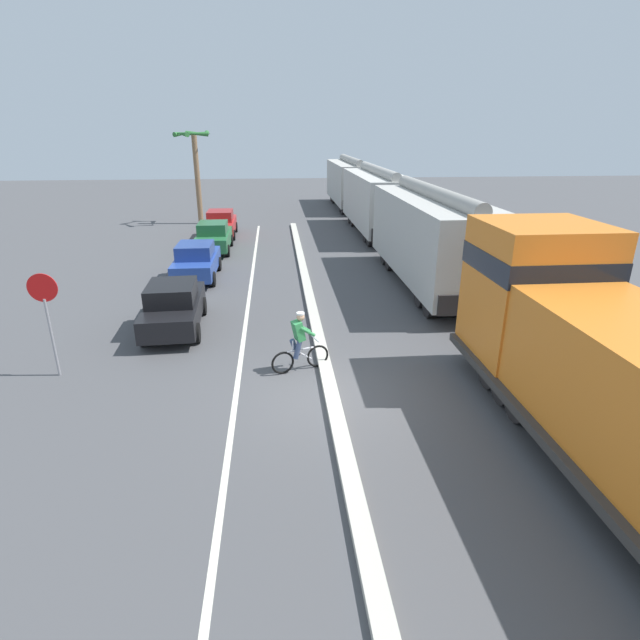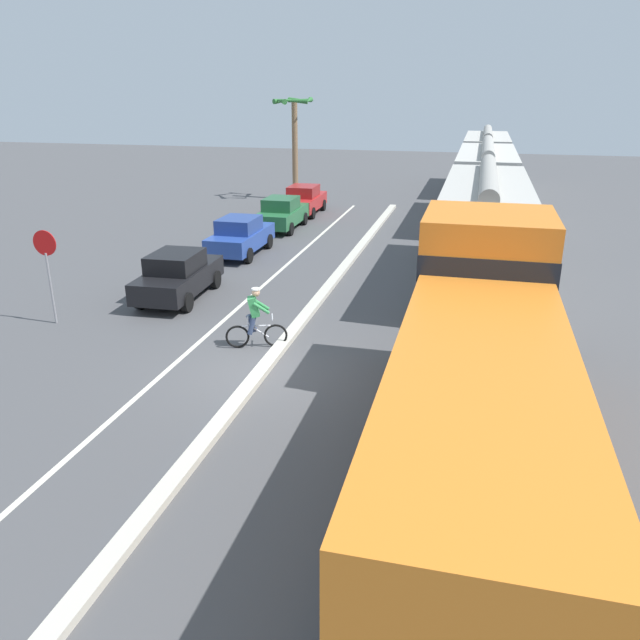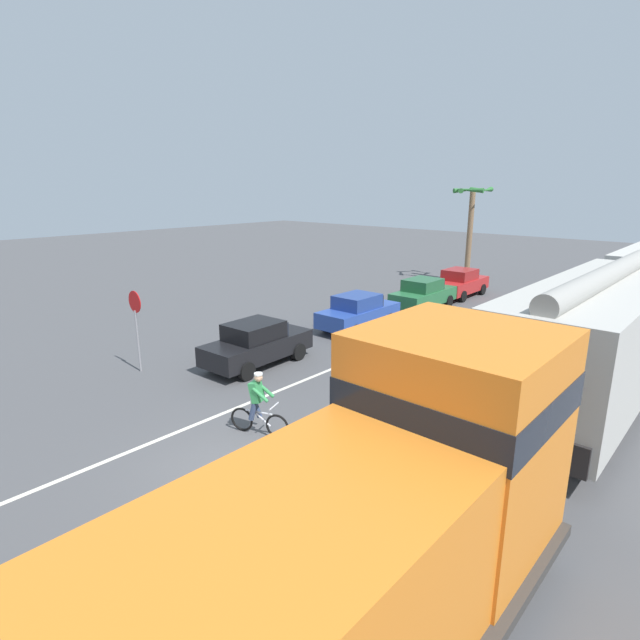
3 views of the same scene
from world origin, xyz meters
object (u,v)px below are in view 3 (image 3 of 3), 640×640
at_px(hopper_car_lead, 596,339).
at_px(parked_car_blue, 358,312).
at_px(parked_car_green, 423,294).
at_px(stop_sign, 136,315).
at_px(parked_car_black, 257,343).
at_px(parked_car_red, 460,283).
at_px(palm_tree_near, 471,212).
at_px(locomotive, 300,606).
at_px(cyclist, 258,405).

height_order(hopper_car_lead, parked_car_blue, hopper_car_lead).
xyz_separation_m(parked_car_blue, parked_car_green, (0.18, 5.34, 0.00)).
bearing_deg(stop_sign, parked_car_black, 50.80).
height_order(parked_car_green, stop_sign, stop_sign).
relative_size(parked_car_black, stop_sign, 1.48).
relative_size(parked_car_black, parked_car_red, 1.01).
bearing_deg(hopper_car_lead, palm_tree_near, 125.79).
bearing_deg(locomotive, parked_car_green, 116.79).
bearing_deg(palm_tree_near, parked_car_black, -84.87).
xyz_separation_m(parked_car_black, cyclist, (4.01, -3.47, 0.00)).
bearing_deg(parked_car_blue, parked_car_red, 88.91).
distance_m(parked_car_black, parked_car_red, 15.67).
height_order(locomotive, parked_car_green, locomotive).
distance_m(parked_car_green, parked_car_red, 4.20).
bearing_deg(parked_car_red, palm_tree_near, 111.85).
relative_size(parked_car_red, palm_tree_near, 0.67).
distance_m(locomotive, parked_car_green, 21.88).
relative_size(parked_car_blue, parked_car_green, 1.00).
bearing_deg(stop_sign, cyclist, -2.74).
relative_size(parked_car_black, cyclist, 2.49).
height_order(parked_car_blue, parked_car_red, same).
height_order(locomotive, cyclist, locomotive).
xyz_separation_m(parked_car_black, parked_car_red, (0.08, 15.67, 0.00)).
distance_m(hopper_car_lead, parked_car_green, 12.36).
height_order(parked_car_green, palm_tree_near, palm_tree_near).
bearing_deg(palm_tree_near, hopper_car_lead, -54.21).
height_order(parked_car_red, palm_tree_near, palm_tree_near).
distance_m(parked_car_black, parked_car_blue, 6.13).
bearing_deg(parked_car_green, parked_car_red, 90.03).
height_order(locomotive, stop_sign, locomotive).
relative_size(parked_car_green, parked_car_red, 1.00).
height_order(cyclist, stop_sign, stop_sign).
bearing_deg(stop_sign, palm_tree_near, 88.21).
relative_size(parked_car_green, stop_sign, 1.46).
bearing_deg(hopper_car_lead, stop_sign, -149.80).
relative_size(locomotive, parked_car_red, 2.75).
xyz_separation_m(locomotive, stop_sign, (-12.51, 4.88, 0.23)).
bearing_deg(locomotive, hopper_car_lead, 90.00).
distance_m(parked_car_blue, stop_sign, 9.69).
xyz_separation_m(locomotive, cyclist, (-5.92, 4.56, -0.98)).
distance_m(hopper_car_lead, cyclist, 9.71).
relative_size(locomotive, hopper_car_lead, 1.10).
relative_size(hopper_car_lead, parked_car_blue, 2.52).
bearing_deg(cyclist, stop_sign, 177.26).
height_order(parked_car_blue, cyclist, cyclist).
xyz_separation_m(cyclist, palm_tree_near, (-5.85, 23.92, 3.83)).
bearing_deg(parked_car_black, hopper_car_lead, 22.55).
bearing_deg(parked_car_black, parked_car_red, 89.71).
bearing_deg(parked_car_green, locomotive, -63.21).
xyz_separation_m(parked_car_blue, stop_sign, (-2.47, -9.29, 1.21)).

